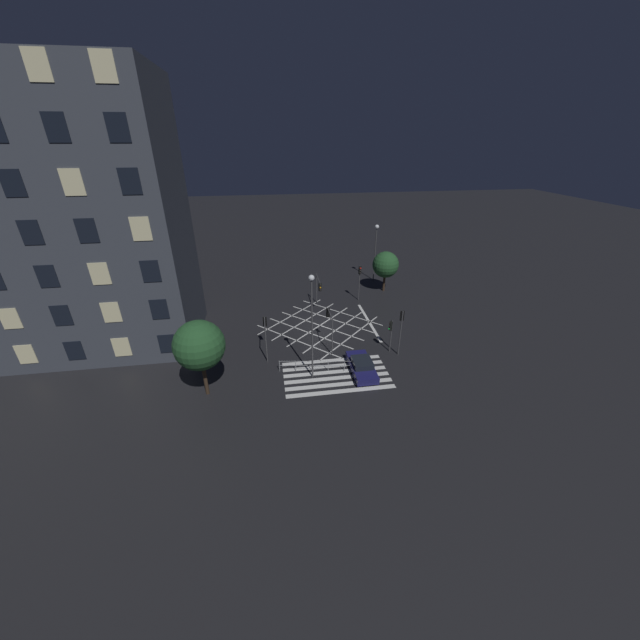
% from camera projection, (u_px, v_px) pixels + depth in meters
% --- Properties ---
extents(ground_plane, '(200.00, 200.00, 0.00)m').
position_uv_depth(ground_plane, '(320.00, 325.00, 38.77)').
color(ground_plane, black).
extents(road_markings, '(13.58, 18.46, 0.01)m').
position_uv_depth(road_markings, '(332.00, 352.00, 33.99)').
color(road_markings, silver).
rests_on(road_markings, ground_plane).
extents(traffic_light_median_south, '(0.36, 2.73, 3.81)m').
position_uv_depth(traffic_light_median_south, '(330.00, 321.00, 33.59)').
color(traffic_light_median_south, '#424244').
rests_on(traffic_light_median_south, ground_plane).
extents(traffic_light_se_cross, '(0.36, 0.39, 4.52)m').
position_uv_depth(traffic_light_se_cross, '(401.00, 324.00, 32.24)').
color(traffic_light_se_cross, '#424244').
rests_on(traffic_light_se_cross, ground_plane).
extents(traffic_light_sw_cross, '(0.36, 2.56, 3.53)m').
position_uv_depth(traffic_light_sw_cross, '(265.00, 329.00, 32.57)').
color(traffic_light_sw_cross, '#424244').
rests_on(traffic_light_sw_cross, ground_plane).
extents(traffic_light_median_north, '(0.36, 3.09, 3.76)m').
position_uv_depth(traffic_light_median_north, '(319.00, 286.00, 41.41)').
color(traffic_light_median_north, '#424244').
rests_on(traffic_light_median_north, ground_plane).
extents(traffic_light_ne_cross, '(0.36, 0.39, 4.45)m').
position_uv_depth(traffic_light_ne_cross, '(360.00, 276.00, 43.32)').
color(traffic_light_ne_cross, '#424244').
rests_on(traffic_light_ne_cross, ground_plane).
extents(traffic_light_se_main, '(0.39, 0.36, 3.26)m').
position_uv_depth(traffic_light_se_main, '(391.00, 330.00, 33.03)').
color(traffic_light_se_main, '#424244').
rests_on(traffic_light_se_main, ground_plane).
extents(street_lamp_east, '(0.46, 0.46, 9.20)m').
position_uv_depth(street_lamp_east, '(312.00, 313.00, 27.71)').
color(street_lamp_east, '#424244').
rests_on(street_lamp_east, ground_plane).
extents(street_lamp_west, '(0.43, 0.43, 8.20)m').
position_uv_depth(street_lamp_west, '(176.00, 272.00, 38.46)').
color(street_lamp_west, '#424244').
rests_on(street_lamp_west, ground_plane).
extents(street_lamp_far, '(0.56, 0.56, 7.84)m').
position_uv_depth(street_lamp_far, '(376.00, 240.00, 48.45)').
color(street_lamp_far, '#424244').
rests_on(street_lamp_far, ground_plane).
extents(street_tree_near, '(3.37, 3.37, 5.29)m').
position_uv_depth(street_tree_near, '(386.00, 265.00, 45.92)').
color(street_tree_near, '#38281C').
rests_on(street_tree_near, ground_plane).
extents(street_tree_far, '(3.83, 3.83, 6.41)m').
position_uv_depth(street_tree_far, '(199.00, 345.00, 26.45)').
color(street_tree_far, '#38281C').
rests_on(street_tree_far, ground_plane).
extents(waiting_car, '(1.85, 4.58, 1.27)m').
position_uv_depth(waiting_car, '(362.00, 366.00, 30.85)').
color(waiting_car, '#191951').
rests_on(waiting_car, ground_plane).
extents(pedestrian_railing, '(7.03, 1.13, 1.05)m').
position_uv_depth(pedestrian_railing, '(320.00, 365.00, 30.92)').
color(pedestrian_railing, '#9EA0A5').
rests_on(pedestrian_railing, ground_plane).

